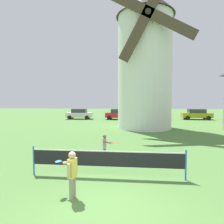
# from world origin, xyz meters

# --- Properties ---
(ground_plane) EXTENTS (120.00, 120.00, 0.00)m
(ground_plane) POSITION_xyz_m (0.00, 0.00, 0.00)
(ground_plane) COLOR #517F3D
(windmill) EXTENTS (8.40, 6.17, 14.50)m
(windmill) POSITION_xyz_m (2.17, 14.67, 7.29)
(windmill) COLOR white
(windmill) RESTS_ON ground_plane
(tennis_net) EXTENTS (5.73, 0.06, 1.10)m
(tennis_net) POSITION_xyz_m (-0.12, 1.87, 0.69)
(tennis_net) COLOR blue
(tennis_net) RESTS_ON ground_plane
(player_near) EXTENTS (0.75, 0.66, 1.39)m
(player_near) POSITION_xyz_m (-0.94, 0.25, 0.78)
(player_near) COLOR #9E937F
(player_near) RESTS_ON ground_plane
(player_far) EXTENTS (0.72, 0.47, 1.22)m
(player_far) POSITION_xyz_m (-0.46, 3.91, 0.69)
(player_far) COLOR slate
(player_far) RESTS_ON ground_plane
(parked_car_cream) EXTENTS (3.98, 2.10, 1.56)m
(parked_car_cream) POSITION_xyz_m (-7.08, 23.26, 0.81)
(parked_car_cream) COLOR silver
(parked_car_cream) RESTS_ON ground_plane
(parked_car_red) EXTENTS (3.90, 2.05, 1.56)m
(parked_car_red) POSITION_xyz_m (-1.02, 23.21, 0.81)
(parked_car_red) COLOR red
(parked_car_red) RESTS_ON ground_plane
(parked_car_silver) EXTENTS (4.30, 1.99, 1.56)m
(parked_car_silver) POSITION_xyz_m (4.45, 24.05, 0.81)
(parked_car_silver) COLOR silver
(parked_car_silver) RESTS_ON ground_plane
(parked_car_mustard) EXTENTS (4.29, 2.00, 1.56)m
(parked_car_mustard) POSITION_xyz_m (10.65, 24.27, 0.81)
(parked_car_mustard) COLOR #999919
(parked_car_mustard) RESTS_ON ground_plane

